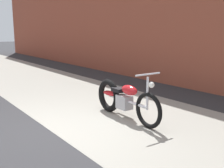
% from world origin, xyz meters
% --- Properties ---
extents(ground_plane, '(80.00, 80.00, 0.00)m').
position_xyz_m(ground_plane, '(0.00, 0.00, 0.00)').
color(ground_plane, '#2D2D30').
extents(sidewalk_slab, '(36.00, 3.50, 0.01)m').
position_xyz_m(sidewalk_slab, '(0.00, 1.75, 0.00)').
color(sidewalk_slab, gray).
rests_on(sidewalk_slab, ground).
extents(motorcycle_red, '(2.01, 0.58, 1.03)m').
position_xyz_m(motorcycle_red, '(0.01, 1.55, 0.40)').
color(motorcycle_red, black).
rests_on(motorcycle_red, ground).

